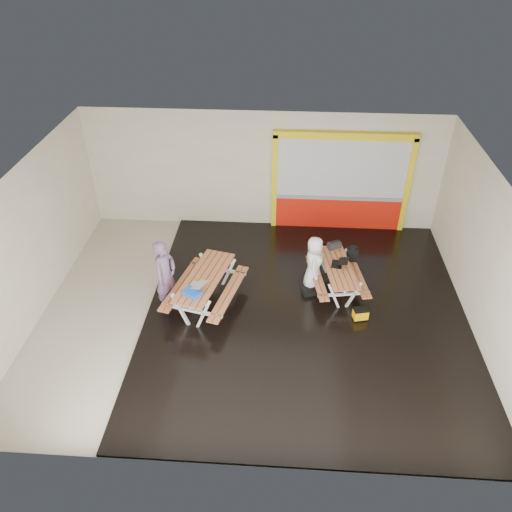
# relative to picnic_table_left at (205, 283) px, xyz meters

# --- Properties ---
(room) EXTENTS (10.02, 8.02, 3.52)m
(room) POSITION_rel_picnic_table_left_xyz_m (1.15, -0.19, 1.09)
(room) COLOR beige
(room) RESTS_ON ground
(deck) EXTENTS (7.50, 7.98, 0.05)m
(deck) POSITION_rel_picnic_table_left_xyz_m (2.40, -0.19, -0.63)
(deck) COLOR black
(deck) RESTS_ON room
(kiosk) EXTENTS (3.88, 0.16, 3.00)m
(kiosk) POSITION_rel_picnic_table_left_xyz_m (3.35, 3.74, 0.79)
(kiosk) COLOR red
(kiosk) RESTS_ON room
(picnic_table_left) EXTENTS (1.93, 2.43, 0.86)m
(picnic_table_left) POSITION_rel_picnic_table_left_xyz_m (0.00, 0.00, 0.00)
(picnic_table_left) COLOR #B86B3F
(picnic_table_left) RESTS_ON deck
(picnic_table_right) EXTENTS (1.52, 2.01, 0.73)m
(picnic_table_right) POSITION_rel_picnic_table_left_xyz_m (3.16, 0.77, -0.09)
(picnic_table_right) COLOR #B86B3F
(picnic_table_right) RESTS_ON deck
(person_left) EXTENTS (0.65, 0.78, 1.84)m
(person_left) POSITION_rel_picnic_table_left_xyz_m (-0.90, -0.07, 0.24)
(person_left) COLOR #6C4F70
(person_left) RESTS_ON deck
(person_right) EXTENTS (0.51, 0.73, 1.44)m
(person_right) POSITION_rel_picnic_table_left_xyz_m (2.57, 0.83, 0.11)
(person_right) COLOR white
(person_right) RESTS_ON deck
(laptop_left) EXTENTS (0.55, 0.53, 0.18)m
(laptop_left) POSITION_rel_picnic_table_left_xyz_m (-0.12, -0.43, 0.26)
(laptop_left) COLOR silver
(laptop_left) RESTS_ON picnic_table_left
(laptop_right) EXTENTS (0.45, 0.41, 0.16)m
(laptop_right) POSITION_rel_picnic_table_left_xyz_m (3.18, 0.84, 0.13)
(laptop_right) COLOR black
(laptop_right) RESTS_ON picnic_table_right
(blue_pouch) EXTENTS (0.46, 0.42, 0.11)m
(blue_pouch) POSITION_rel_picnic_table_left_xyz_m (-0.17, -0.67, 0.26)
(blue_pouch) COLOR blue
(blue_pouch) RESTS_ON picnic_table_left
(toolbox) EXTENTS (0.38, 0.31, 0.20)m
(toolbox) POSITION_rel_picnic_table_left_xyz_m (3.10, 1.58, 0.16)
(toolbox) COLOR black
(toolbox) RESTS_ON picnic_table_right
(backpack) EXTENTS (0.26, 0.17, 0.44)m
(backpack) POSITION_rel_picnic_table_left_xyz_m (3.57, 1.44, 0.02)
(backpack) COLOR black
(backpack) RESTS_ON picnic_table_right
(dark_case) EXTENTS (0.45, 0.40, 0.14)m
(dark_case) POSITION_rel_picnic_table_left_xyz_m (2.51, 0.54, -0.54)
(dark_case) COLOR black
(dark_case) RESTS_ON deck
(fluke_bag) EXTENTS (0.39, 0.30, 0.30)m
(fluke_bag) POSITION_rel_picnic_table_left_xyz_m (3.65, -0.33, -0.46)
(fluke_bag) COLOR black
(fluke_bag) RESTS_ON deck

